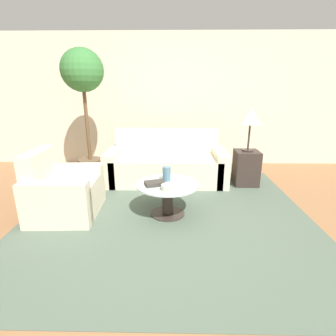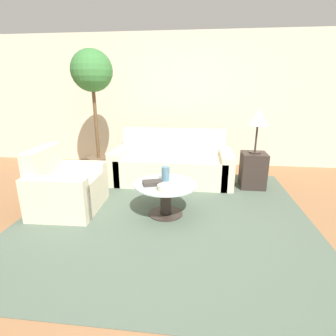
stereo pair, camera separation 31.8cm
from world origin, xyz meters
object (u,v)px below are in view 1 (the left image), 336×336
Objects in this scene: coffee_table at (168,195)px; potted_plant at (84,87)px; sofa_main at (167,165)px; bowl at (169,188)px; book_stack at (155,183)px; table_lamp at (251,118)px; vase at (167,174)px; armchair at (62,193)px.

coffee_table is 2.39m from potted_plant.
sofa_main is 0.92× the size of potted_plant.
bowl is 0.23m from book_stack.
bowl is at bearing -87.62° from sofa_main.
bowl is at bearing -85.34° from coffee_table.
table_lamp reaches higher than coffee_table.
book_stack is at bearing -94.65° from sofa_main.
potted_plant reaches higher than book_stack.
coffee_table is 2.88× the size of book_stack.
sofa_main is 10.90× the size of vase.
potted_plant is 12.31× the size of bowl.
potted_plant reaches higher than bowl.
coffee_table is 0.27m from vase.
potted_plant is at bearing 131.31° from bowl.
book_stack is at bearing -49.46° from potted_plant.
table_lamp is 2.49× the size of book_stack.
bowl is at bearing -61.11° from book_stack.
sofa_main is 2.54× the size of coffee_table.
armchair is at bearing 179.67° from coffee_table.
sofa_main is 2.15× the size of armchair.
potted_plant is at bearing 137.05° from vase.
potted_plant is at bearing 175.22° from sofa_main.
bowl is (1.43, -1.63, -1.12)m from potted_plant.
armchair is 1.37m from vase.
table_lamp is at bearing 37.83° from vase.
table_lamp reaches higher than armchair.
table_lamp is at bearing 20.48° from book_stack.
vase is at bearing -142.17° from table_lamp.
sofa_main reaches higher than armchair.
armchair is 0.43× the size of potted_plant.
vase is 1.04× the size of bowl.
sofa_main reaches higher than bowl.
armchair is at bearing -87.73° from potted_plant.
armchair is 1.40m from bowl.
vase reaches higher than coffee_table.
potted_plant is (-0.06, 1.41, 1.29)m from armchair.
potted_plant is (-1.37, 0.11, 1.29)m from sofa_main.
armchair is 5.06× the size of vase.
bowl is (0.03, -0.33, -0.06)m from vase.
table_lamp is 1.75m from vase.
potted_plant is 2.18m from vase.
bowl reaches higher than book_stack.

